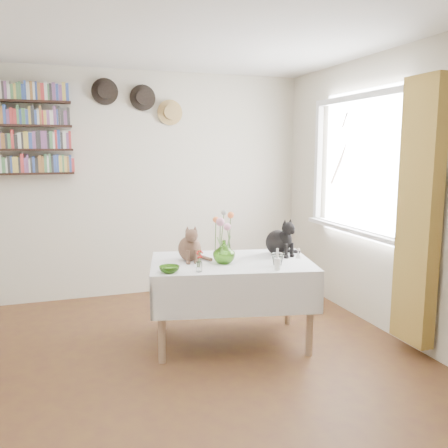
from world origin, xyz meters
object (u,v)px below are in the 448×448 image
object	(u,v)px
tabby_cat	(190,242)
flower_vase	(224,252)
dining_table	(231,281)
bookshelf_unit	(20,129)
black_cat	(278,236)

from	to	relation	value
tabby_cat	flower_vase	world-z (taller)	tabby_cat
dining_table	bookshelf_unit	size ratio (longest dim) A/B	1.49
tabby_cat	dining_table	bearing A→B (deg)	-16.55
dining_table	flower_vase	bearing A→B (deg)	-145.13
tabby_cat	bookshelf_unit	distance (m)	2.22
tabby_cat	bookshelf_unit	world-z (taller)	bookshelf_unit
flower_vase	bookshelf_unit	bearing A→B (deg)	134.18
bookshelf_unit	flower_vase	bearing A→B (deg)	-45.82
black_cat	bookshelf_unit	bearing A→B (deg)	125.05
black_cat	dining_table	bearing A→B (deg)	170.37
tabby_cat	black_cat	size ratio (longest dim) A/B	0.93
black_cat	bookshelf_unit	world-z (taller)	bookshelf_unit
dining_table	bookshelf_unit	bearing A→B (deg)	136.75
dining_table	flower_vase	size ratio (longest dim) A/B	7.76
dining_table	bookshelf_unit	distance (m)	2.66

